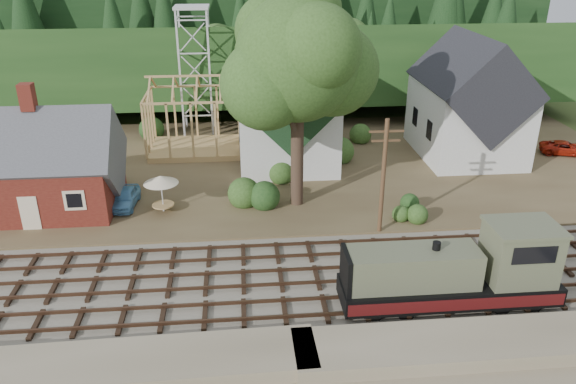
{
  "coord_description": "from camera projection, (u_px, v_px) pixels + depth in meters",
  "views": [
    {
      "loc": [
        -2.06,
        -27.08,
        17.87
      ],
      "look_at": [
        0.98,
        6.0,
        3.0
      ],
      "focal_mm": 35.0,
      "sensor_mm": 36.0,
      "label": 1
    }
  ],
  "objects": [
    {
      "name": "ridge",
      "position": [
        250.0,
        71.0,
        84.8
      ],
      "size": [
        80.0,
        20.0,
        12.0
      ],
      "primitive_type": "cube",
      "color": "black",
      "rests_on": "ground"
    },
    {
      "name": "car_red",
      "position": [
        565.0,
        148.0,
        50.43
      ],
      "size": [
        4.63,
        3.1,
        1.18
      ],
      "primitive_type": "imported",
      "rotation": [
        0.0,
        0.0,
        1.28
      ],
      "color": "#A81E0D",
      "rests_on": "village_flat"
    },
    {
      "name": "village_flat",
      "position": [
        264.0,
        166.0,
        48.38
      ],
      "size": [
        64.0,
        26.0,
        0.3
      ],
      "primitive_type": "cube",
      "color": "brown",
      "rests_on": "ground"
    },
    {
      "name": "timber_frame",
      "position": [
        194.0,
        120.0,
        50.24
      ],
      "size": [
        8.2,
        6.2,
        6.99
      ],
      "color": "tan",
      "rests_on": "village_flat"
    },
    {
      "name": "patio_set",
      "position": [
        161.0,
        181.0,
        39.03
      ],
      "size": [
        2.43,
        2.43,
        2.71
      ],
      "color": "silver",
      "rests_on": "village_flat"
    },
    {
      "name": "lattice_tower",
      "position": [
        193.0,
        32.0,
        52.93
      ],
      "size": [
        3.2,
        3.2,
        12.12
      ],
      "color": "silver",
      "rests_on": "village_flat"
    },
    {
      "name": "telegraph_pole_near",
      "position": [
        383.0,
        176.0,
        35.66
      ],
      "size": [
        2.2,
        0.28,
        8.0
      ],
      "color": "#4C331E",
      "rests_on": "ground"
    },
    {
      "name": "railroad_bed",
      "position": [
        281.0,
        282.0,
        32.05
      ],
      "size": [
        64.0,
        11.0,
        0.16
      ],
      "primitive_type": "cube",
      "color": "#726B5B",
      "rests_on": "ground"
    },
    {
      "name": "ground",
      "position": [
        281.0,
        283.0,
        32.08
      ],
      "size": [
        140.0,
        140.0,
        0.0
      ],
      "primitive_type": "plane",
      "color": "#384C1E",
      "rests_on": "ground"
    },
    {
      "name": "church",
      "position": [
        285.0,
        103.0,
        48.02
      ],
      "size": [
        8.4,
        15.17,
        13.0
      ],
      "color": "silver",
      "rests_on": "village_flat"
    },
    {
      "name": "hillside",
      "position": [
        254.0,
        97.0,
        70.26
      ],
      "size": [
        70.0,
        28.96,
        12.74
      ],
      "primitive_type": "cube",
      "rotation": [
        -0.17,
        0.0,
        0.0
      ],
      "color": "#1E3F19",
      "rests_on": "ground"
    },
    {
      "name": "car_blue",
      "position": [
        125.0,
        198.0,
        40.47
      ],
      "size": [
        1.86,
        4.01,
        1.33
      ],
      "primitive_type": "imported",
      "rotation": [
        0.0,
        0.0,
        -0.07
      ],
      "color": "#63A6D4",
      "rests_on": "village_flat"
    },
    {
      "name": "locomotive",
      "position": [
        459.0,
        273.0,
        29.28
      ],
      "size": [
        11.31,
        2.83,
        4.54
      ],
      "color": "black",
      "rests_on": "railroad_bed"
    },
    {
      "name": "depot",
      "position": [
        41.0,
        169.0,
        39.43
      ],
      "size": [
        10.8,
        7.41,
        9.0
      ],
      "color": "#561813",
      "rests_on": "village_flat"
    },
    {
      "name": "farmhouse",
      "position": [
        469.0,
        105.0,
        48.87
      ],
      "size": [
        8.4,
        10.8,
        10.6
      ],
      "color": "silver",
      "rests_on": "village_flat"
    },
    {
      "name": "big_tree",
      "position": [
        300.0,
        67.0,
        37.25
      ],
      "size": [
        10.9,
        8.4,
        14.7
      ],
      "color": "#38281E",
      "rests_on": "village_flat"
    }
  ]
}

